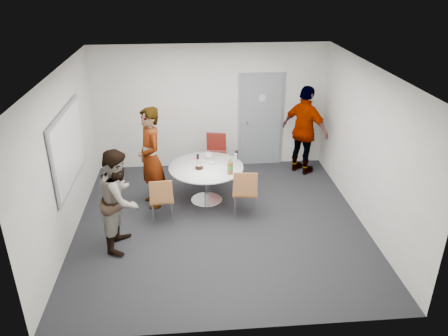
{
  "coord_description": "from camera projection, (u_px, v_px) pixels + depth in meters",
  "views": [
    {
      "loc": [
        -0.5,
        -6.57,
        4.18
      ],
      "look_at": [
        0.09,
        0.25,
        0.95
      ],
      "focal_mm": 35.0,
      "sensor_mm": 36.0,
      "label": 1
    }
  ],
  "objects": [
    {
      "name": "person_right",
      "position": [
        305.0,
        131.0,
        9.22
      ],
      "size": [
        1.09,
        1.16,
        1.92
      ],
      "primitive_type": "imported",
      "rotation": [
        0.0,
        0.0,
        2.28
      ],
      "color": "black",
      "rests_on": "floor"
    },
    {
      "name": "wall_front",
      "position": [
        237.0,
        240.0,
        4.91
      ],
      "size": [
        5.0,
        0.0,
        5.0
      ],
      "primitive_type": "plane",
      "rotation": [
        -1.57,
        0.0,
        0.0
      ],
      "color": "beige",
      "rests_on": "floor"
    },
    {
      "name": "floor",
      "position": [
        220.0,
        223.0,
        7.74
      ],
      "size": [
        5.0,
        5.0,
        0.0
      ],
      "primitive_type": "plane",
      "color": "black",
      "rests_on": "ground"
    },
    {
      "name": "wall_left",
      "position": [
        64.0,
        158.0,
        6.97
      ],
      "size": [
        0.0,
        5.0,
        5.0
      ],
      "primitive_type": "plane",
      "rotation": [
        1.57,
        0.0,
        1.57
      ],
      "color": "beige",
      "rests_on": "floor"
    },
    {
      "name": "person_main",
      "position": [
        151.0,
        158.0,
        7.94
      ],
      "size": [
        0.68,
        0.81,
        1.91
      ],
      "primitive_type": "imported",
      "rotation": [
        0.0,
        0.0,
        -1.2
      ],
      "color": "#A5C6EA",
      "rests_on": "floor"
    },
    {
      "name": "chair_near_left",
      "position": [
        161.0,
        196.0,
        7.53
      ],
      "size": [
        0.44,
        0.47,
        0.86
      ],
      "rotation": [
        0.0,
        0.0,
        0.07
      ],
      "color": "brown",
      "rests_on": "floor"
    },
    {
      "name": "wall_back",
      "position": [
        211.0,
        107.0,
        9.42
      ],
      "size": [
        5.0,
        0.0,
        5.0
      ],
      "primitive_type": "plane",
      "rotation": [
        1.57,
        0.0,
        0.0
      ],
      "color": "beige",
      "rests_on": "floor"
    },
    {
      "name": "person_left",
      "position": [
        120.0,
        199.0,
        6.81
      ],
      "size": [
        0.73,
        0.88,
        1.67
      ],
      "primitive_type": "imported",
      "rotation": [
        0.0,
        0.0,
        1.45
      ],
      "color": "white",
      "rests_on": "floor"
    },
    {
      "name": "whiteboard",
      "position": [
        69.0,
        147.0,
        7.11
      ],
      "size": [
        0.04,
        1.9,
        1.25
      ],
      "color": "gray",
      "rests_on": "wall_left"
    },
    {
      "name": "chair_far",
      "position": [
        216.0,
        150.0,
        9.3
      ],
      "size": [
        0.51,
        0.55,
        0.92
      ],
      "rotation": [
        0.0,
        0.0,
        2.95
      ],
      "color": "maroon",
      "rests_on": "floor"
    },
    {
      "name": "ceiling",
      "position": [
        220.0,
        71.0,
        6.59
      ],
      "size": [
        5.0,
        5.0,
        0.0
      ],
      "primitive_type": "plane",
      "rotation": [
        3.14,
        0.0,
        0.0
      ],
      "color": "silver",
      "rests_on": "wall_back"
    },
    {
      "name": "wall_right",
      "position": [
        368.0,
        148.0,
        7.36
      ],
      "size": [
        0.0,
        5.0,
        5.0
      ],
      "primitive_type": "plane",
      "rotation": [
        1.57,
        0.0,
        -1.57
      ],
      "color": "beige",
      "rests_on": "floor"
    },
    {
      "name": "chair_near_right",
      "position": [
        245.0,
        189.0,
        7.69
      ],
      "size": [
        0.49,
        0.52,
        0.92
      ],
      "rotation": [
        0.0,
        0.0,
        -0.11
      ],
      "color": "brown",
      "rests_on": "floor"
    },
    {
      "name": "table",
      "position": [
        207.0,
        171.0,
        8.19
      ],
      "size": [
        1.4,
        1.4,
        1.03
      ],
      "color": "white",
      "rests_on": "floor"
    },
    {
      "name": "door",
      "position": [
        261.0,
        120.0,
        9.62
      ],
      "size": [
        1.02,
        0.17,
        2.12
      ],
      "color": "slate",
      "rests_on": "wall_back"
    }
  ]
}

